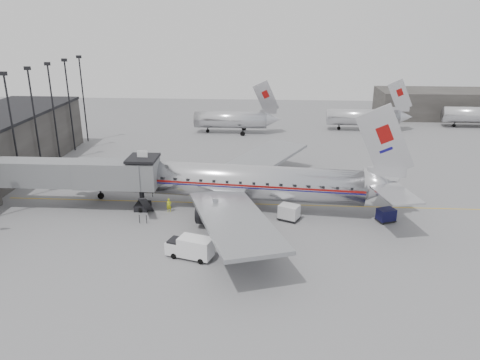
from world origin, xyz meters
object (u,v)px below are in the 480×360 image
(airliner, at_px, (228,181))
(baggage_cart_white, at_px, (289,212))
(baggage_cart_navy, at_px, (386,215))
(service_van, at_px, (190,247))
(ramp_worker, at_px, (169,205))

(airliner, xyz_separation_m, baggage_cart_white, (7.17, -3.30, -2.37))
(baggage_cart_white, bearing_deg, airliner, -179.71)
(airliner, bearing_deg, baggage_cart_navy, -4.12)
(service_van, bearing_deg, baggage_cart_navy, 42.13)
(baggage_cart_navy, xyz_separation_m, ramp_worker, (-24.80, 1.17, 0.01))
(service_van, relative_size, baggage_cart_white, 1.75)
(baggage_cart_navy, bearing_deg, service_van, -176.30)
(baggage_cart_navy, height_order, ramp_worker, ramp_worker)
(baggage_cart_navy, bearing_deg, airliner, 149.05)
(service_van, bearing_deg, ramp_worker, 129.05)
(airliner, height_order, service_van, airliner)
(airliner, xyz_separation_m, ramp_worker, (-6.81, -1.90, -2.49))
(airliner, bearing_deg, service_van, -95.67)
(ramp_worker, bearing_deg, baggage_cart_white, -6.84)
(baggage_cart_white, bearing_deg, service_van, -111.13)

